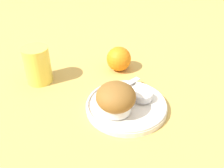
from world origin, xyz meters
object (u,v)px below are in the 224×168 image
Objects in this scene: butter_knife at (118,89)px; juice_glass at (38,65)px; orange_fruit at (119,59)px; muffin at (116,99)px.

juice_glass is (-0.16, 0.18, 0.03)m from butter_knife.
juice_glass is at bearing 164.81° from orange_fruit.
juice_glass reaches higher than butter_knife.
muffin is at bearing -137.85° from butter_knife.
orange_fruit is at bearing -15.19° from juice_glass.
orange_fruit is (0.12, 0.19, -0.02)m from muffin.
muffin is at bearing -123.65° from orange_fruit.
muffin is 1.24× the size of orange_fruit.
orange_fruit is (0.08, 0.12, 0.02)m from butter_knife.
muffin is 0.09m from butter_knife.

